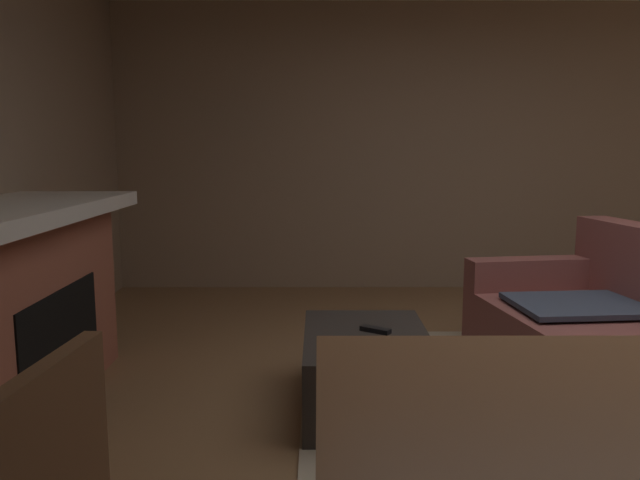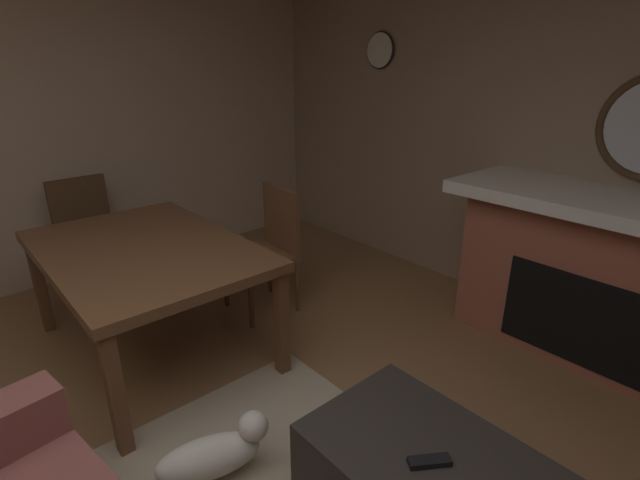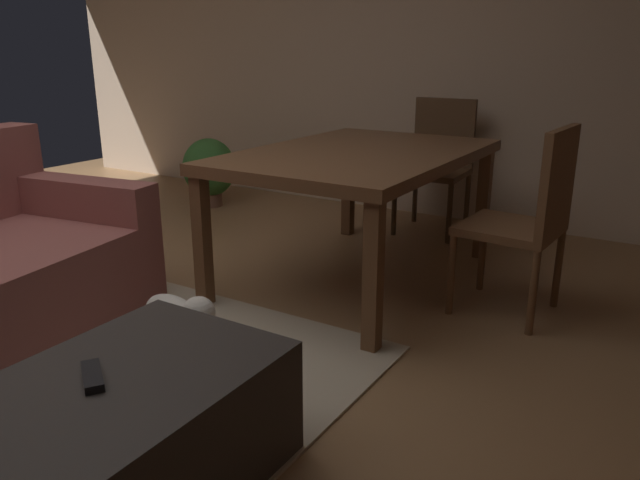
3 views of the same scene
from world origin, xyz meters
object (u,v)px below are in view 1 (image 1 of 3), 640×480
(fireplace, at_px, (2,309))
(tv_remote, at_px, (375,330))
(small_dog, at_px, (513,451))
(ottoman_coffee_table, at_px, (366,372))

(fireplace, height_order, tv_remote, fireplace)
(tv_remote, height_order, small_dog, tv_remote)
(fireplace, distance_m, tv_remote, 1.86)
(ottoman_coffee_table, relative_size, tv_remote, 5.78)
(fireplace, relative_size, tv_remote, 11.83)
(tv_remote, bearing_deg, small_dog, 64.70)
(fireplace, bearing_deg, ottoman_coffee_table, 91.11)
(fireplace, xyz_separation_m, tv_remote, (-0.07, 1.86, -0.13))
(tv_remote, bearing_deg, fireplace, -53.78)
(fireplace, distance_m, small_dog, 2.46)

